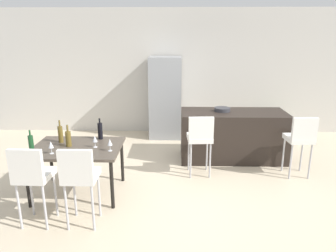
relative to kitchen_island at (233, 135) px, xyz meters
The scene contains 18 objects.
ground_plane 1.22m from the kitchen_island, 127.03° to the right, with size 10.00×10.00×0.00m, color beige.
back_wall 2.17m from the kitchen_island, 110.60° to the left, with size 10.00×0.12×2.90m, color beige.
kitchen_island is the anchor object (origin of this frame).
bar_chair_left 1.08m from the kitchen_island, 130.54° to the right, with size 0.42×0.42×1.05m.
bar_chair_middle 1.27m from the kitchen_island, 39.86° to the right, with size 0.42×0.42×1.05m.
dining_table 2.92m from the kitchen_island, 150.01° to the right, with size 1.28×0.97×0.74m.
dining_chair_near 3.64m from the kitchen_island, 140.72° to the right, with size 0.41×0.41×1.05m.
dining_chair_far 3.22m from the kitchen_island, 134.20° to the right, with size 0.40×0.40×1.05m.
wine_bottle_end 2.54m from the kitchen_island, 154.12° to the right, with size 0.07×0.07×0.33m.
wine_bottle_left 3.04m from the kitchen_island, 151.49° to the right, with size 0.08×0.08×0.32m.
wine_bottle_middle 3.12m from the kitchen_island, 155.84° to the right, with size 0.07×0.07×0.34m.
wine_bottle_inner 3.53m from the kitchen_island, 151.41° to the right, with size 0.07×0.07×0.31m.
wine_glass_right 3.31m from the kitchen_island, 148.04° to the right, with size 0.07×0.07×0.17m.
wine_glass_far 2.61m from the kitchen_island, 141.14° to the right, with size 0.07×0.07×0.17m.
wine_glass_near 2.72m from the kitchen_island, 146.75° to the right, with size 0.07×0.07×0.17m.
refrigerator 1.96m from the kitchen_island, 134.10° to the left, with size 0.72×0.68×1.84m, color #939699.
fruit_bowl 0.54m from the kitchen_island, 166.84° to the left, with size 0.29×0.29×0.07m, color #333338.
potted_plant 1.82m from the kitchen_island, 48.45° to the left, with size 0.33×0.33×0.54m.
Camera 1 is at (-0.42, -4.82, 2.30)m, focal length 33.62 mm.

